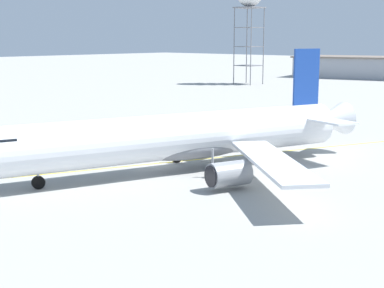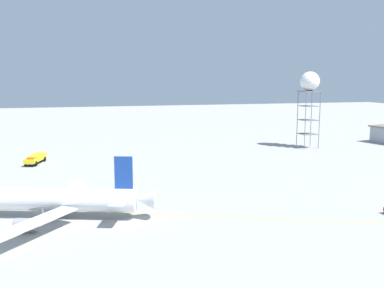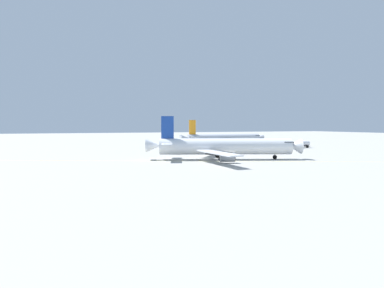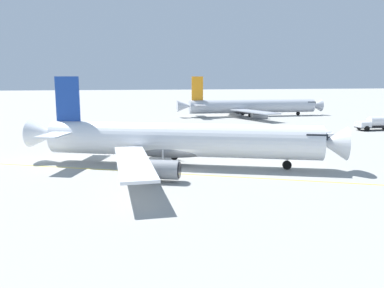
{
  "view_description": "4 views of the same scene",
  "coord_description": "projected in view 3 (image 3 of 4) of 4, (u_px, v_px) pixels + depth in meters",
  "views": [
    {
      "loc": [
        -38.44,
        37.73,
        12.34
      ],
      "look_at": [
        -4.12,
        0.16,
        2.89
      ],
      "focal_mm": 53.89,
      "sensor_mm": 36.0,
      "label": 1
    },
    {
      "loc": [
        -80.61,
        -6.26,
        24.64
      ],
      "look_at": [
        21.73,
        -34.44,
        8.27
      ],
      "focal_mm": 40.2,
      "sensor_mm": 36.0,
      "label": 2
    },
    {
      "loc": [
        69.35,
        -36.24,
        8.85
      ],
      "look_at": [
        7.49,
        -12.91,
        4.84
      ],
      "focal_mm": 28.92,
      "sensor_mm": 36.0,
      "label": 3
    },
    {
      "loc": [
        45.84,
        -7.27,
        11.14
      ],
      "look_at": [
        -2.37,
        1.32,
        2.74
      ],
      "focal_mm": 36.76,
      "sensor_mm": 36.0,
      "label": 4
    }
  ],
  "objects": [
    {
      "name": "airliner_main",
      "position": [
        224.0,
        147.0,
        79.92
      ],
      "size": [
        34.99,
        39.33,
        11.19
      ],
      "rotation": [
        0.0,
        0.0,
        1.24
      ],
      "color": "white",
      "rests_on": "ground_plane"
    },
    {
      "name": "pushback_tug_truck",
      "position": [
        277.0,
        148.0,
        107.26
      ],
      "size": [
        4.5,
        3.03,
        1.3
      ],
      "rotation": [
        0.0,
        0.0,
        6.12
      ],
      "color": "#232326",
      "rests_on": "ground_plane"
    },
    {
      "name": "airliner_secondary",
      "position": [
        223.0,
        138.0,
        145.8
      ],
      "size": [
        35.8,
        42.93,
        11.77
      ],
      "rotation": [
        0.0,
        0.0,
        1.58
      ],
      "color": "#B2B7C1",
      "rests_on": "ground_plane"
    },
    {
      "name": "ground_plane",
      "position": [
        229.0,
        160.0,
        78.07
      ],
      "size": [
        600.0,
        600.0,
        0.0
      ],
      "primitive_type": "plane",
      "color": "#9E9E99"
    },
    {
      "name": "fuel_tanker_truck",
      "position": [
        300.0,
        144.0,
        120.8
      ],
      "size": [
        3.06,
        8.69,
        2.87
      ],
      "rotation": [
        0.0,
        0.0,
        4.72
      ],
      "color": "#232326",
      "rests_on": "ground_plane"
    },
    {
      "name": "taxiway_centreline",
      "position": [
        225.0,
        161.0,
        76.04
      ],
      "size": [
        52.87,
        125.35,
        0.01
      ],
      "rotation": [
        0.0,
        0.0,
        1.17
      ],
      "color": "yellow",
      "rests_on": "ground_plane"
    }
  ]
}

